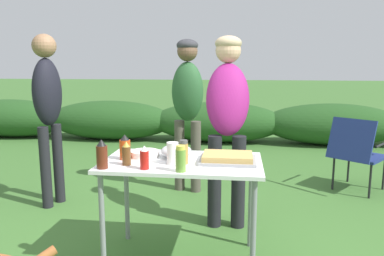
% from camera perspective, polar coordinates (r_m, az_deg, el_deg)
% --- Properties ---
extents(shrub_hedge, '(14.40, 0.90, 0.72)m').
position_cam_1_polar(shrub_hedge, '(6.77, 3.87, 0.91)').
color(shrub_hedge, '#234C1E').
rests_on(shrub_hedge, ground).
extents(folding_table, '(1.10, 0.64, 0.74)m').
position_cam_1_polar(folding_table, '(2.63, -1.53, -6.64)').
color(folding_table, white).
rests_on(folding_table, ground).
extents(food_tray, '(0.38, 0.30, 0.06)m').
position_cam_1_polar(food_tray, '(2.59, 5.45, -4.57)').
color(food_tray, '#9E9EA3').
rests_on(food_tray, folding_table).
extents(plate_stack, '(0.21, 0.21, 0.04)m').
position_cam_1_polar(plate_stack, '(2.74, -7.20, -3.90)').
color(plate_stack, white).
rests_on(plate_stack, folding_table).
extents(mixing_bowl, '(0.22, 0.22, 0.09)m').
position_cam_1_polar(mixing_bowl, '(2.69, -2.41, -3.54)').
color(mixing_bowl, silver).
rests_on(mixing_bowl, folding_table).
extents(paper_cup_stack, '(0.08, 0.08, 0.15)m').
position_cam_1_polar(paper_cup_stack, '(2.51, -2.96, -3.85)').
color(paper_cup_stack, white).
rests_on(paper_cup_stack, folding_table).
extents(ketchup_bottle, '(0.06, 0.06, 0.15)m').
position_cam_1_polar(ketchup_bottle, '(2.41, -7.26, -4.55)').
color(ketchup_bottle, red).
rests_on(ketchup_bottle, folding_table).
extents(beer_bottle, '(0.06, 0.06, 0.16)m').
position_cam_1_polar(beer_bottle, '(2.52, -9.96, -3.90)').
color(beer_bottle, brown).
rests_on(beer_bottle, folding_table).
extents(bbq_sauce_bottle, '(0.07, 0.07, 0.19)m').
position_cam_1_polar(bbq_sauce_bottle, '(2.47, -13.57, -3.96)').
color(bbq_sauce_bottle, '#562314').
rests_on(bbq_sauce_bottle, folding_table).
extents(hot_sauce_bottle, '(0.08, 0.08, 0.18)m').
position_cam_1_polar(hot_sauce_bottle, '(2.67, -10.18, -2.96)').
color(hot_sauce_bottle, '#CC4214').
rests_on(hot_sauce_bottle, folding_table).
extents(spice_jar, '(0.06, 0.06, 0.16)m').
position_cam_1_polar(spice_jar, '(2.51, -1.26, -3.72)').
color(spice_jar, '#B2893D').
rests_on(spice_jar, folding_table).
extents(relish_jar, '(0.06, 0.06, 0.17)m').
position_cam_1_polar(relish_jar, '(2.33, -1.75, -4.74)').
color(relish_jar, olive).
rests_on(relish_jar, folding_table).
extents(standing_person_in_navy_coat, '(0.39, 0.51, 1.65)m').
position_cam_1_polar(standing_person_in_navy_coat, '(3.24, 5.43, 3.10)').
color(standing_person_in_navy_coat, black).
rests_on(standing_person_in_navy_coat, ground).
extents(standing_person_in_red_jacket, '(0.40, 0.32, 1.66)m').
position_cam_1_polar(standing_person_in_red_jacket, '(4.04, -0.69, 4.61)').
color(standing_person_in_red_jacket, '#4C473D').
rests_on(standing_person_in_red_jacket, ground).
extents(standing_person_with_beanie, '(0.31, 0.37, 1.68)m').
position_cam_1_polar(standing_person_with_beanie, '(3.88, -21.11, 3.70)').
color(standing_person_with_beanie, black).
rests_on(standing_person_with_beanie, ground).
extents(camp_chair_green_behind_table, '(0.73, 0.75, 0.83)m').
position_cam_1_polar(camp_chair_green_behind_table, '(4.46, 23.77, -3.18)').
color(camp_chair_green_behind_table, navy).
rests_on(camp_chair_green_behind_table, ground).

